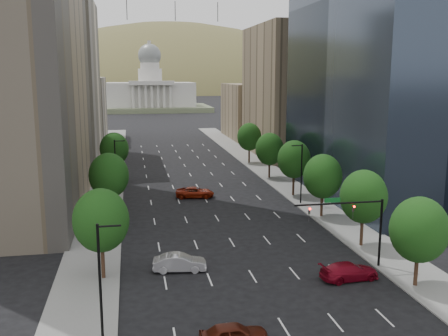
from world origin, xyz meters
TOP-DOWN VIEW (x-y plane):
  - sidewalk_left at (-15.50, 60.00)m, footprint 6.00×200.00m
  - sidewalk_right at (15.50, 60.00)m, footprint 6.00×200.00m
  - midrise_cream_left at (-25.00, 103.00)m, footprint 14.00×30.00m
  - filler_left at (-25.00, 136.00)m, footprint 14.00×26.00m
  - parking_tan_right at (25.00, 100.00)m, footprint 14.00×30.00m
  - filler_right at (25.00, 133.00)m, footprint 14.00×26.00m
  - tree_right_0 at (14.00, 25.00)m, footprint 5.20×5.20m
  - tree_right_1 at (14.00, 36.00)m, footprint 5.20×5.20m
  - tree_right_2 at (14.00, 48.00)m, footprint 5.20×5.20m
  - tree_right_3 at (14.00, 60.00)m, footprint 5.20×5.20m
  - tree_right_4 at (14.00, 74.00)m, footprint 5.20×5.20m
  - tree_right_5 at (14.00, 90.00)m, footprint 5.20×5.20m
  - tree_left_0 at (-14.00, 32.00)m, footprint 5.20×5.20m
  - tree_left_1 at (-14.00, 52.00)m, footprint 5.20×5.20m
  - tree_left_2 at (-14.00, 78.00)m, footprint 5.20×5.20m
  - streetlight_rn at (13.44, 55.00)m, footprint 1.70×0.20m
  - streetlight_ls at (-13.44, 20.00)m, footprint 1.70×0.20m
  - streetlight_ln at (-13.44, 65.00)m, footprint 1.70×0.20m
  - traffic_signal at (10.53, 30.00)m, footprint 9.12×0.40m
  - capitol at (0.00, 249.71)m, footprint 60.00×40.00m
  - foothills at (34.67, 599.39)m, footprint 720.00×413.00m
  - car_red_near at (8.76, 27.60)m, footprint 5.85×2.84m
  - car_maroon at (-4.31, 18.11)m, footprint 5.09×2.25m
  - car_silver at (-6.73, 32.63)m, footprint 5.38×2.40m
  - car_red_far at (-1.42, 61.94)m, footprint 6.29×3.49m

SIDE VIEW (x-z plane):
  - foothills at x=34.67m, z-range -169.28..93.72m
  - sidewalk_left at x=-15.50m, z-range 0.00..0.15m
  - sidewalk_right at x=15.50m, z-range 0.00..0.15m
  - car_red_near at x=8.76m, z-range 0.00..1.64m
  - car_red_far at x=-1.42m, z-range 0.00..1.67m
  - car_maroon at x=-4.31m, z-range 0.00..1.70m
  - car_silver at x=-6.73m, z-range 0.00..1.72m
  - streetlight_rn at x=13.44m, z-range 0.34..9.34m
  - streetlight_ls at x=-13.44m, z-range 0.34..9.34m
  - streetlight_ln at x=-13.44m, z-range 0.34..9.34m
  - traffic_signal at x=10.53m, z-range 1.49..8.86m
  - tree_right_0 at x=14.00m, z-range 1.19..9.58m
  - tree_right_4 at x=14.00m, z-range 1.23..9.69m
  - tree_right_2 at x=14.00m, z-range 1.30..9.91m
  - tree_left_2 at x=-14.00m, z-range 1.34..10.02m
  - tree_right_1 at x=14.00m, z-range 1.37..10.12m
  - tree_right_5 at x=14.00m, z-range 1.37..10.12m
  - tree_left_0 at x=-14.00m, z-range 1.37..10.12m
  - tree_right_3 at x=14.00m, z-range 1.44..10.34m
  - tree_left_1 at x=-14.00m, z-range 1.48..10.45m
  - filler_right at x=25.00m, z-range 0.00..16.00m
  - capitol at x=0.00m, z-range -9.02..26.18m
  - filler_left at x=-25.00m, z-range 0.00..18.00m
  - parking_tan_right at x=25.00m, z-range 0.00..30.00m
  - midrise_cream_left at x=-25.00m, z-range 0.00..35.00m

